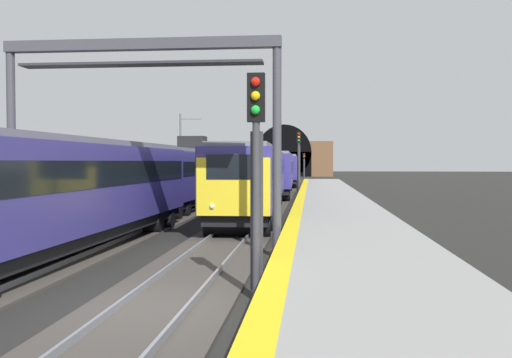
{
  "coord_description": "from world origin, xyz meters",
  "views": [
    {
      "loc": [
        -11.19,
        -3.17,
        3.05
      ],
      "look_at": [
        16.15,
        -0.47,
        2.18
      ],
      "focal_mm": 39.7,
      "sensor_mm": 36.0,
      "label": 1
    }
  ],
  "objects": [
    {
      "name": "catenary_mast_near",
      "position": [
        50.74,
        11.36,
        4.3
      ],
      "size": [
        0.22,
        2.5,
        8.33
      ],
      "color": "#595B60",
      "rests_on": "ground_plane"
    },
    {
      "name": "railway_signal_near",
      "position": [
        1.01,
        -1.97,
        3.01
      ],
      "size": [
        0.39,
        0.38,
        4.94
      ],
      "rotation": [
        0.0,
        0.0,
        3.14
      ],
      "color": "#38383D",
      "rests_on": "ground_plane"
    },
    {
      "name": "track_main_line",
      "position": [
        0.0,
        0.0,
        0.04
      ],
      "size": [
        160.0,
        3.1,
        0.21
      ],
      "color": "#423D38",
      "rests_on": "ground_plane"
    },
    {
      "name": "platform_right_edge_strip",
      "position": [
        0.0,
        -2.52,
        0.95
      ],
      "size": [
        112.0,
        0.5,
        0.01
      ],
      "primitive_type": "cube",
      "color": "yellow",
      "rests_on": "platform_right"
    },
    {
      "name": "railway_signal_far",
      "position": [
        77.83,
        -1.97,
        2.57
      ],
      "size": [
        0.39,
        0.38,
        4.31
      ],
      "rotation": [
        0.0,
        0.0,
        3.14
      ],
      "color": "#38383D",
      "rests_on": "ground_plane"
    },
    {
      "name": "ground_plane",
      "position": [
        0.0,
        0.0,
        0.0
      ],
      "size": [
        320.0,
        320.0,
        0.0
      ],
      "primitive_type": "plane",
      "color": "black"
    },
    {
      "name": "tunnel_portal",
      "position": [
        102.16,
        2.32,
        3.54
      ],
      "size": [
        2.57,
        19.37,
        10.85
      ],
      "color": "brown",
      "rests_on": "ground_plane"
    },
    {
      "name": "platform_right",
      "position": [
        0.0,
        -4.32,
        0.47
      ],
      "size": [
        112.0,
        4.09,
        0.94
      ],
      "primitive_type": "cube",
      "color": "gray",
      "rests_on": "ground_plane"
    },
    {
      "name": "train_adjacent_platform",
      "position": [
        15.68,
        4.64,
        2.17
      ],
      "size": [
        38.46,
        3.37,
        4.68
      ],
      "rotation": [
        0.0,
        0.0,
        3.12
      ],
      "color": "navy",
      "rests_on": "ground_plane"
    },
    {
      "name": "train_main_approaching",
      "position": [
        39.53,
        -0.0,
        2.19
      ],
      "size": [
        60.03,
        3.4,
        3.81
      ],
      "rotation": [
        0.0,
        0.0,
        3.17
      ],
      "color": "navy",
      "rests_on": "ground_plane"
    },
    {
      "name": "overhead_signal_gantry",
      "position": [
        6.63,
        2.32,
        5.31
      ],
      "size": [
        0.7,
        9.07,
        6.97
      ],
      "color": "#3F3F47",
      "rests_on": "ground_plane"
    },
    {
      "name": "railway_signal_mid",
      "position": [
        41.51,
        -1.97,
        3.46
      ],
      "size": [
        0.39,
        0.38,
        5.77
      ],
      "rotation": [
        0.0,
        0.0,
        3.14
      ],
      "color": "#38383D",
      "rests_on": "ground_plane"
    }
  ]
}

